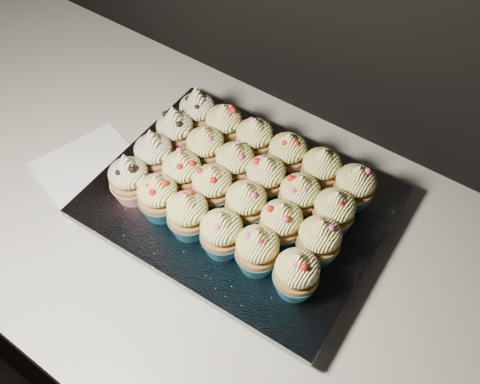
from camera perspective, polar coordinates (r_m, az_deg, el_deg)
The scene contains 29 objects.
cabinet at distance 1.25m, azimuth 1.14°, elevation -17.42°, with size 2.40×0.60×0.86m, color black.
worktop at distance 0.84m, azimuth 1.61°, elevation -6.42°, with size 2.44×0.64×0.04m, color beige.
napkin at distance 0.95m, azimuth -15.48°, elevation 2.24°, with size 0.16×0.16×0.00m, color white.
baking_tray at distance 0.85m, azimuth 0.00°, elevation -1.63°, with size 0.40×0.31×0.02m, color black.
foil_lining at distance 0.84m, azimuth 0.00°, elevation -0.93°, with size 0.44×0.34×0.01m, color silver.
cupcake_0 at distance 0.82m, azimuth -11.71°, elevation 1.39°, with size 0.06×0.06×0.10m.
cupcake_1 at distance 0.80m, azimuth -8.70°, elevation -0.49°, with size 0.06×0.06×0.08m.
cupcake_2 at distance 0.77m, azimuth -5.57°, elevation -2.41°, with size 0.06×0.06×0.08m.
cupcake_3 at distance 0.75m, azimuth -1.95°, elevation -4.40°, with size 0.06×0.06×0.08m.
cupcake_4 at distance 0.73m, azimuth 1.86°, elevation -6.18°, with size 0.06×0.06×0.08m.
cupcake_5 at distance 0.72m, azimuth 6.03°, elevation -8.67°, with size 0.06×0.06×0.08m.
cupcake_6 at distance 0.85m, azimuth -9.15°, elevation 3.97°, with size 0.06×0.06×0.10m.
cupcake_7 at distance 0.82m, azimuth -6.16°, elevation 2.02°, with size 0.06×0.06×0.08m.
cupcake_8 at distance 0.80m, azimuth -2.95°, elevation 0.54°, with size 0.06×0.06×0.08m.
cupcake_9 at distance 0.78m, azimuth 0.65°, elevation -1.27°, with size 0.06×0.06×0.08m.
cupcake_10 at distance 0.76m, azimuth 4.40°, elevation -3.36°, with size 0.06×0.06×0.08m.
cupcake_11 at distance 0.75m, azimuth 8.41°, elevation -5.12°, with size 0.06×0.06×0.08m.
cupcake_12 at distance 0.88m, azimuth -6.91°, elevation 6.43°, with size 0.06×0.06×0.10m.
cupcake_13 at distance 0.85m, azimuth -3.70°, elevation 4.67°, with size 0.06×0.06×0.08m.
cupcake_14 at distance 0.83m, azimuth -0.54°, elevation 2.98°, with size 0.06×0.06×0.08m.
cupcake_15 at distance 0.81m, azimuth 2.75°, elevation 1.51°, with size 0.06×0.06×0.08m.
cupcake_16 at distance 0.79m, azimuth 6.34°, elevation -0.47°, with size 0.06×0.06×0.08m.
cupcake_17 at distance 0.78m, azimuth 9.95°, elevation -2.10°, with size 0.06×0.06×0.08m.
cupcake_18 at distance 0.91m, azimuth -4.54°, elevation 8.45°, with size 0.06×0.06×0.10m.
cupcake_19 at distance 0.89m, azimuth -1.73°, elevation 7.08°, with size 0.06×0.06×0.08m.
cupcake_20 at distance 0.86m, azimuth 1.55°, elevation 5.61°, with size 0.06×0.06×0.08m.
cupcake_21 at distance 0.85m, azimuth 5.08°, elevation 4.02°, with size 0.06×0.06×0.08m.
cupcake_22 at distance 0.83m, azimuth 8.63°, elevation 2.34°, with size 0.06×0.06×0.08m.
cupcake_23 at distance 0.82m, azimuth 12.10°, elevation 0.54°, with size 0.06×0.06×0.08m.
Camera 1 is at (0.24, 1.32, 1.59)m, focal length 40.00 mm.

